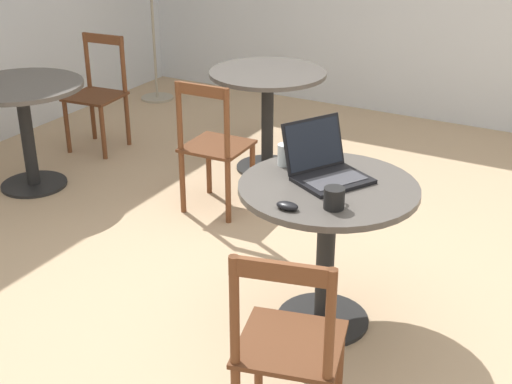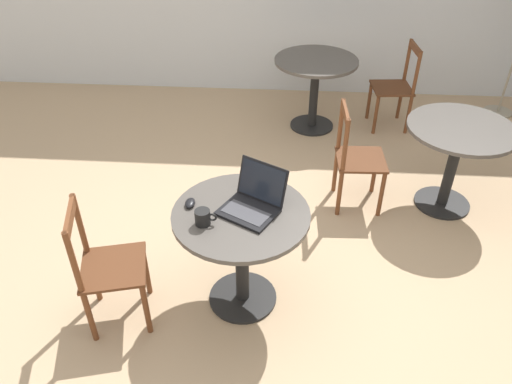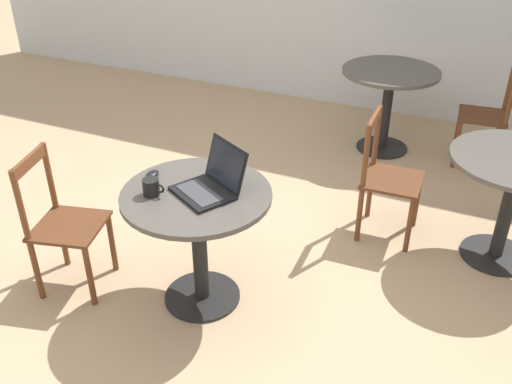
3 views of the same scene
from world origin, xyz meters
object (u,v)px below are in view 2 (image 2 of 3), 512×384
Objects in this scene: cafe_table_near at (241,235)px; chair_far_right at (396,88)px; cafe_table_mid at (457,147)px; drinking_glass at (263,179)px; mouse at (190,203)px; cafe_table_far at (315,76)px; mug at (203,217)px; chair_near_left at (106,268)px; laptop at (253,202)px; chair_mid_left at (356,159)px.

chair_far_right is at bearing 62.03° from cafe_table_near.
drinking_glass is (-1.47, -0.88, 0.23)m from cafe_table_mid.
mouse is 0.95× the size of drinking_glass.
mug reaches higher than cafe_table_far.
cafe_table_far is 2.67m from mug.
cafe_table_mid is at bearing 30.89° from drinking_glass.
cafe_table_near is at bearing -101.79° from cafe_table_far.
drinking_glass is at bearing 28.31° from mouse.
cafe_table_far is 2.97m from chair_near_left.
cafe_table_near is 6.46× the size of mug.
chair_far_right reaches higher than cafe_table_far.
cafe_table_mid is at bearing -50.21° from cafe_table_far.
chair_near_left is 8.31× the size of drinking_glass.
mug is at bearing 8.57° from chair_near_left.
mouse is 0.49m from drinking_glass.
laptop is 4.36× the size of mouse.
chair_mid_left is 6.83× the size of mug.
mouse is (-1.65, -2.47, 0.32)m from chair_far_right.
chair_far_right is (-0.24, 1.37, -0.13)m from cafe_table_mid.
drinking_glass reaches higher than cafe_table_near.
mouse is (0.49, 0.26, 0.32)m from chair_near_left.
mug reaches higher than cafe_table_near.
mouse is 0.78× the size of mug.
mouse is (-1.90, -1.11, 0.19)m from cafe_table_mid.
cafe_table_near is at bearing -112.21° from drinking_glass.
mouse is (-0.31, 0.05, 0.19)m from cafe_table_near.
mouse is (-1.12, -1.08, 0.32)m from chair_mid_left.
chair_mid_left is (0.30, -1.32, -0.13)m from cafe_table_far.
cafe_table_near is 7.85× the size of drinking_glass.
chair_mid_left is 1.15m from drinking_glass.
drinking_glass is at bearing -149.11° from cafe_table_mid.
laptop is (-1.28, -2.49, 0.36)m from chair_far_right.
laptop is 0.25m from drinking_glass.
cafe_table_mid is at bearing 35.49° from mug.
drinking_glass is at bearing -118.66° from chair_far_right.
laptop reaches higher than cafe_table_near.
mouse is at bearing 178.31° from laptop.
mug is 0.51m from drinking_glass.
chair_near_left is at bearing -152.04° from drinking_glass.
cafe_table_mid is 2.21m from mug.
cafe_table_near is 8.28× the size of mouse.
cafe_table_near is 0.37m from mouse.
chair_far_right is 2.99m from mouse.
cafe_table_far is at bearing 74.38° from mug.
chair_mid_left reaches higher than cafe_table_near.
chair_near_left is 1.00× the size of chair_far_right.
chair_mid_left is at bearing -77.23° from cafe_table_far.
chair_far_right reaches higher than mug.
chair_near_left is 1.00× the size of chair_mid_left.
drinking_glass reaches higher than mug.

